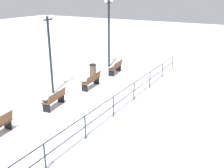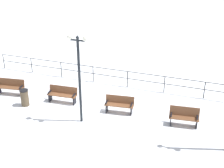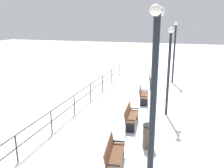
{
  "view_description": "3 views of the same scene",
  "coord_description": "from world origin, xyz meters",
  "views": [
    {
      "loc": [
        -8.74,
        11.01,
        5.65
      ],
      "look_at": [
        -2.56,
        0.1,
        1.22
      ],
      "focal_mm": 42.25,
      "sensor_mm": 36.0,
      "label": 1
    },
    {
      "loc": [
        13.14,
        6.02,
        8.17
      ],
      "look_at": [
        -1.09,
        0.91,
        1.09
      ],
      "focal_mm": 48.71,
      "sensor_mm": 36.0,
      "label": 2
    },
    {
      "loc": [
        1.94,
        -11.74,
        4.77
      ],
      "look_at": [
        -1.63,
        0.37,
        1.37
      ],
      "focal_mm": 38.06,
      "sensor_mm": 36.0,
      "label": 3
    }
  ],
  "objects": [
    {
      "name": "lamppost_middle",
      "position": [
        1.38,
        0.16,
        2.97
      ],
      "size": [
        0.26,
        1.02,
        4.45
      ],
      "color": "black",
      "rests_on": "ground"
    },
    {
      "name": "ground_plane",
      "position": [
        0.0,
        0.0,
        0.0
      ],
      "size": [
        80.0,
        80.0,
        0.0
      ],
      "primitive_type": "plane",
      "color": "white",
      "rests_on": "ground"
    },
    {
      "name": "bench_third",
      "position": [
        -0.1,
        1.67,
        0.48
      ],
      "size": [
        0.7,
        1.57,
        0.89
      ],
      "rotation": [
        0.0,
        0.0,
        0.13
      ],
      "color": "brown",
      "rests_on": "ground"
    },
    {
      "name": "waterfront_railing",
      "position": [
        -3.22,
        0.0,
        0.72
      ],
      "size": [
        0.05,
        16.09,
        1.05
      ],
      "color": "#26282D",
      "rests_on": "ground"
    },
    {
      "name": "bench_nearest",
      "position": [
        0.02,
        -5.05,
        0.48
      ],
      "size": [
        0.75,
        1.72,
        0.91
      ],
      "rotation": [
        0.0,
        0.0,
        0.15
      ],
      "color": "brown",
      "rests_on": "ground"
    },
    {
      "name": "bench_second",
      "position": [
        -0.12,
        -1.68,
        0.49
      ],
      "size": [
        0.61,
        1.7,
        0.91
      ],
      "rotation": [
        0.0,
        0.0,
        0.07
      ],
      "color": "brown",
      "rests_on": "ground"
    },
    {
      "name": "trash_bin",
      "position": [
        0.95,
        -3.43,
        0.48
      ],
      "size": [
        0.46,
        0.46,
        0.95
      ],
      "color": "brown",
      "rests_on": "ground"
    },
    {
      "name": "bench_fourth",
      "position": [
        0.0,
        5.03,
        0.48
      ],
      "size": [
        0.67,
        1.48,
        0.93
      ],
      "rotation": [
        0.0,
        0.0,
        0.12
      ],
      "color": "brown",
      "rests_on": "ground"
    }
  ]
}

